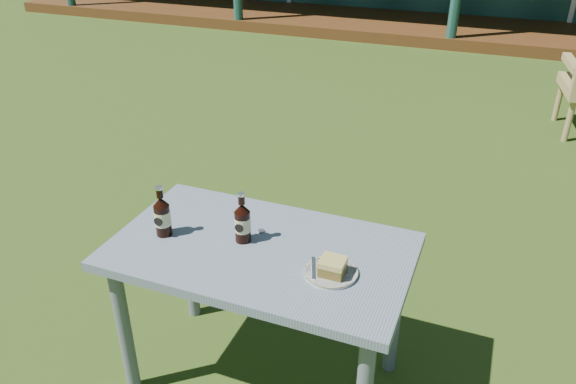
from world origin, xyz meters
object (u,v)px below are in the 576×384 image
at_px(cola_bottle_near, 242,222).
at_px(cola_bottle_far, 162,216).
at_px(plate, 331,272).
at_px(cake_slice, 333,267).
at_px(cafe_table, 261,268).

distance_m(cola_bottle_near, cola_bottle_far, 0.33).
xyz_separation_m(plate, cake_slice, (0.01, -0.01, 0.04)).
bearing_deg(cola_bottle_far, cola_bottle_near, 13.52).
height_order(cafe_table, cola_bottle_near, cola_bottle_near).
xyz_separation_m(cola_bottle_near, cola_bottle_far, (-0.32, -0.08, 0.00)).
bearing_deg(cola_bottle_far, cake_slice, -1.46).
xyz_separation_m(cafe_table, plate, (0.32, -0.06, 0.11)).
bearing_deg(cake_slice, cafe_table, 166.65).
height_order(cake_slice, cola_bottle_near, cola_bottle_near).
relative_size(plate, cake_slice, 2.22).
bearing_deg(plate, cake_slice, -52.13).
bearing_deg(cake_slice, cola_bottle_near, 166.76).
relative_size(cola_bottle_near, cola_bottle_far, 0.99).
bearing_deg(cafe_table, cake_slice, -13.35).
height_order(plate, cola_bottle_near, cola_bottle_near).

